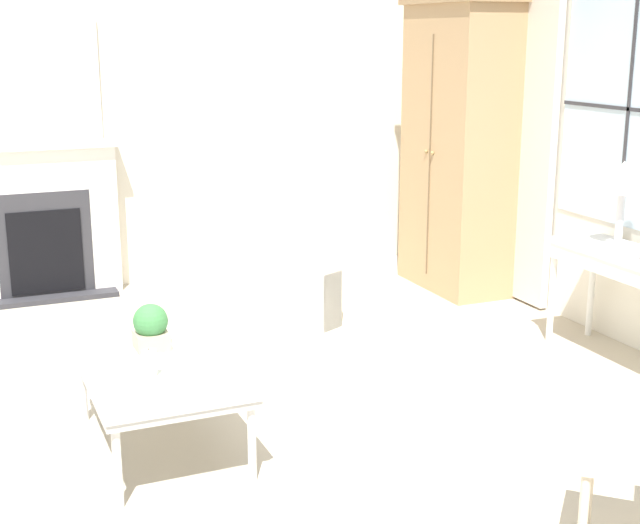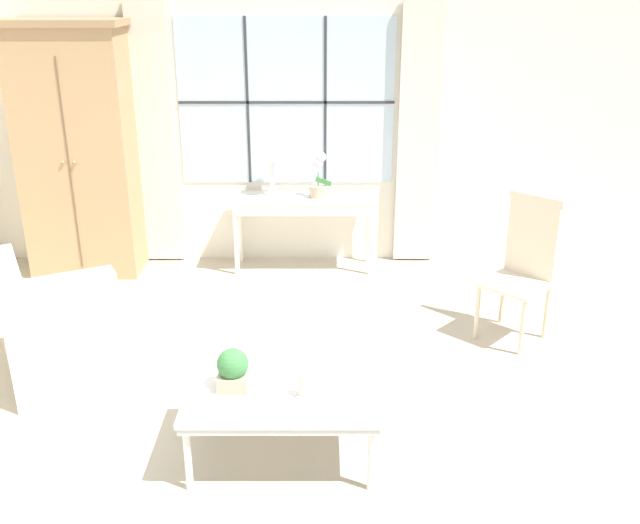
{
  "view_description": "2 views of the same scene",
  "coord_description": "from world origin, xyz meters",
  "px_view_note": "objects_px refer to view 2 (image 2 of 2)",
  "views": [
    {
      "loc": [
        4.17,
        -1.09,
        2.02
      ],
      "look_at": [
        0.25,
        0.58,
        0.92
      ],
      "focal_mm": 50.0,
      "sensor_mm": 36.0,
      "label": 1
    },
    {
      "loc": [
        0.31,
        -3.69,
        2.57
      ],
      "look_at": [
        0.3,
        0.67,
        0.87
      ],
      "focal_mm": 40.0,
      "sensor_mm": 36.0,
      "label": 2
    }
  ],
  "objects_px": {
    "console_table": "(306,205)",
    "pillar_candle": "(307,386)",
    "armoire": "(81,151)",
    "potted_orchid": "(321,179)",
    "armchair_upholstered": "(66,334)",
    "side_chair_wooden": "(527,262)",
    "coffee_table": "(284,396)",
    "table_lamp": "(274,151)",
    "potted_plant_small": "(235,369)"
  },
  "relations": [
    {
      "from": "armoire",
      "to": "armchair_upholstered",
      "type": "relative_size",
      "value": 1.89
    },
    {
      "from": "table_lamp",
      "to": "potted_plant_small",
      "type": "bearing_deg",
      "value": -90.71
    },
    {
      "from": "potted_plant_small",
      "to": "pillar_candle",
      "type": "height_order",
      "value": "potted_plant_small"
    },
    {
      "from": "armoire",
      "to": "potted_plant_small",
      "type": "bearing_deg",
      "value": -59.25
    },
    {
      "from": "table_lamp",
      "to": "side_chair_wooden",
      "type": "relative_size",
      "value": 0.48
    },
    {
      "from": "potted_orchid",
      "to": "pillar_candle",
      "type": "height_order",
      "value": "potted_orchid"
    },
    {
      "from": "potted_orchid",
      "to": "armchair_upholstered",
      "type": "xyz_separation_m",
      "value": [
        -1.79,
        -1.93,
        -0.61
      ]
    },
    {
      "from": "potted_orchid",
      "to": "potted_plant_small",
      "type": "relative_size",
      "value": 1.77
    },
    {
      "from": "coffee_table",
      "to": "table_lamp",
      "type": "bearing_deg",
      "value": 94.49
    },
    {
      "from": "coffee_table",
      "to": "armoire",
      "type": "bearing_deg",
      "value": 124.36
    },
    {
      "from": "potted_orchid",
      "to": "armchair_upholstered",
      "type": "relative_size",
      "value": 0.35
    },
    {
      "from": "armchair_upholstered",
      "to": "console_table",
      "type": "bearing_deg",
      "value": 49.91
    },
    {
      "from": "coffee_table",
      "to": "pillar_candle",
      "type": "height_order",
      "value": "pillar_candle"
    },
    {
      "from": "coffee_table",
      "to": "potted_plant_small",
      "type": "xyz_separation_m",
      "value": [
        -0.27,
        0.03,
        0.16
      ]
    },
    {
      "from": "armoire",
      "to": "potted_orchid",
      "type": "distance_m",
      "value": 2.2
    },
    {
      "from": "potted_orchid",
      "to": "armchair_upholstered",
      "type": "bearing_deg",
      "value": -132.87
    },
    {
      "from": "side_chair_wooden",
      "to": "pillar_candle",
      "type": "xyz_separation_m",
      "value": [
        -1.64,
        -1.63,
        -0.11
      ]
    },
    {
      "from": "armchair_upholstered",
      "to": "side_chair_wooden",
      "type": "height_order",
      "value": "side_chair_wooden"
    },
    {
      "from": "potted_orchid",
      "to": "pillar_candle",
      "type": "xyz_separation_m",
      "value": [
        -0.07,
        -2.99,
        -0.39
      ]
    },
    {
      "from": "potted_plant_small",
      "to": "pillar_candle",
      "type": "xyz_separation_m",
      "value": [
        0.4,
        -0.1,
        -0.05
      ]
    },
    {
      "from": "table_lamp",
      "to": "potted_orchid",
      "type": "height_order",
      "value": "table_lamp"
    },
    {
      "from": "console_table",
      "to": "potted_plant_small",
      "type": "relative_size",
      "value": 5.6
    },
    {
      "from": "table_lamp",
      "to": "armchair_upholstered",
      "type": "distance_m",
      "value": 2.57
    },
    {
      "from": "potted_orchid",
      "to": "potted_plant_small",
      "type": "bearing_deg",
      "value": -99.32
    },
    {
      "from": "potted_orchid",
      "to": "side_chair_wooden",
      "type": "bearing_deg",
      "value": -40.95
    },
    {
      "from": "potted_orchid",
      "to": "coffee_table",
      "type": "distance_m",
      "value": 2.96
    },
    {
      "from": "console_table",
      "to": "pillar_candle",
      "type": "distance_m",
      "value": 3.02
    },
    {
      "from": "side_chair_wooden",
      "to": "pillar_candle",
      "type": "distance_m",
      "value": 2.31
    },
    {
      "from": "potted_orchid",
      "to": "side_chair_wooden",
      "type": "distance_m",
      "value": 2.09
    },
    {
      "from": "armoire",
      "to": "potted_plant_small",
      "type": "distance_m",
      "value": 3.4
    },
    {
      "from": "armchair_upholstered",
      "to": "side_chair_wooden",
      "type": "bearing_deg",
      "value": 9.56
    },
    {
      "from": "armchair_upholstered",
      "to": "armoire",
      "type": "bearing_deg",
      "value": 101.73
    },
    {
      "from": "potted_orchid",
      "to": "pillar_candle",
      "type": "bearing_deg",
      "value": -91.34
    },
    {
      "from": "armoire",
      "to": "potted_orchid",
      "type": "relative_size",
      "value": 5.43
    },
    {
      "from": "side_chair_wooden",
      "to": "potted_plant_small",
      "type": "distance_m",
      "value": 2.55
    },
    {
      "from": "armoire",
      "to": "pillar_candle",
      "type": "xyz_separation_m",
      "value": [
        2.11,
        -2.97,
        -0.65
      ]
    },
    {
      "from": "table_lamp",
      "to": "pillar_candle",
      "type": "xyz_separation_m",
      "value": [
        0.37,
        -3.08,
        -0.63
      ]
    },
    {
      "from": "console_table",
      "to": "side_chair_wooden",
      "type": "height_order",
      "value": "side_chair_wooden"
    },
    {
      "from": "side_chair_wooden",
      "to": "pillar_candle",
      "type": "relative_size",
      "value": 7.44
    },
    {
      "from": "table_lamp",
      "to": "coffee_table",
      "type": "xyz_separation_m",
      "value": [
        0.24,
        -3.01,
        -0.74
      ]
    },
    {
      "from": "console_table",
      "to": "potted_orchid",
      "type": "relative_size",
      "value": 3.16
    },
    {
      "from": "table_lamp",
      "to": "potted_orchid",
      "type": "relative_size",
      "value": 1.26
    },
    {
      "from": "armchair_upholstered",
      "to": "table_lamp",
      "type": "bearing_deg",
      "value": 56.21
    },
    {
      "from": "armoire",
      "to": "console_table",
      "type": "height_order",
      "value": "armoire"
    },
    {
      "from": "armoire",
      "to": "side_chair_wooden",
      "type": "xyz_separation_m",
      "value": [
        3.75,
        -1.34,
        -0.55
      ]
    },
    {
      "from": "table_lamp",
      "to": "potted_orchid",
      "type": "bearing_deg",
      "value": -11.86
    },
    {
      "from": "armchair_upholstered",
      "to": "coffee_table",
      "type": "relative_size",
      "value": 1.12
    },
    {
      "from": "coffee_table",
      "to": "potted_plant_small",
      "type": "distance_m",
      "value": 0.32
    },
    {
      "from": "pillar_candle",
      "to": "armoire",
      "type": "bearing_deg",
      "value": 125.43
    },
    {
      "from": "armchair_upholstered",
      "to": "coffee_table",
      "type": "bearing_deg",
      "value": -31.99
    }
  ]
}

